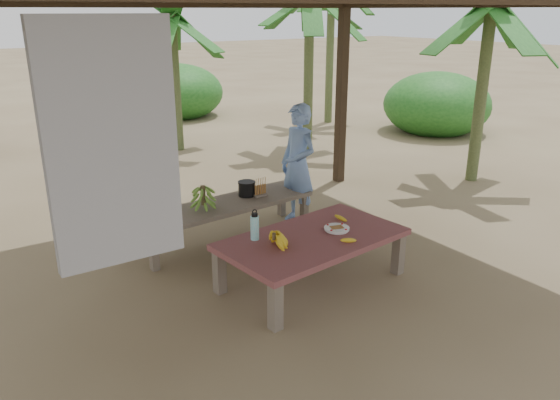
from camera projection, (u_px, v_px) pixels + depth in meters
ground at (269, 283)px, 5.46m from camera, size 80.00×80.00×0.00m
work_table at (313, 242)px, 5.33m from camera, size 1.90×1.19×0.50m
bench at (225, 208)px, 6.38m from camera, size 2.24×0.76×0.45m
ripe_banana_bunch at (274, 239)px, 5.04m from camera, size 0.26×0.22×0.16m
plate at (337, 229)px, 5.45m from camera, size 0.25×0.25×0.04m
loose_banana_front at (348, 240)px, 5.16m from camera, size 0.17×0.08×0.04m
loose_banana_side at (341, 218)px, 5.72m from camera, size 0.09×0.17×0.04m
water_flask at (255, 227)px, 5.20m from camera, size 0.08×0.08×0.31m
green_banana_stalk at (203, 197)px, 6.15m from camera, size 0.27×0.27×0.29m
cooking_pot at (247, 189)px, 6.60m from camera, size 0.20×0.20×0.17m
skewer_rack at (260, 187)px, 6.56m from camera, size 0.19×0.09×0.24m
woman at (298, 165)px, 6.79m from camera, size 0.41×0.58×1.52m
banana_plant_ne at (310, 7)px, 9.85m from camera, size 1.80×1.80×3.12m
banana_plant_n at (172, 30)px, 9.95m from camera, size 1.80×1.80×2.72m
banana_plant_e at (490, 20)px, 7.98m from camera, size 1.80×1.80×2.94m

